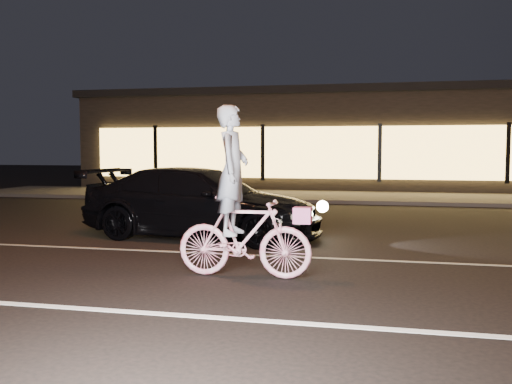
# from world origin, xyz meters

# --- Properties ---
(ground) EXTENTS (90.00, 90.00, 0.00)m
(ground) POSITION_xyz_m (0.00, 0.00, 0.00)
(ground) COLOR black
(ground) RESTS_ON ground
(lane_stripe_near) EXTENTS (60.00, 0.12, 0.01)m
(lane_stripe_near) POSITION_xyz_m (0.00, -1.50, 0.00)
(lane_stripe_near) COLOR silver
(lane_stripe_near) RESTS_ON ground
(lane_stripe_far) EXTENTS (60.00, 0.10, 0.01)m
(lane_stripe_far) POSITION_xyz_m (0.00, 2.00, 0.00)
(lane_stripe_far) COLOR gray
(lane_stripe_far) RESTS_ON ground
(sidewalk) EXTENTS (30.00, 4.00, 0.12)m
(sidewalk) POSITION_xyz_m (0.00, 13.00, 0.06)
(sidewalk) COLOR #383533
(sidewalk) RESTS_ON ground
(storefront) EXTENTS (25.40, 8.42, 4.20)m
(storefront) POSITION_xyz_m (0.00, 18.97, 2.15)
(storefront) COLOR black
(storefront) RESTS_ON ground
(cyclist) EXTENTS (1.88, 0.65, 2.37)m
(cyclist) POSITION_xyz_m (-1.74, 0.40, 0.84)
(cyclist) COLOR #E1386A
(cyclist) RESTS_ON ground
(sedan) EXTENTS (5.00, 2.50, 1.39)m
(sedan) POSITION_xyz_m (-3.36, 3.59, 0.70)
(sedan) COLOR black
(sedan) RESTS_ON ground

